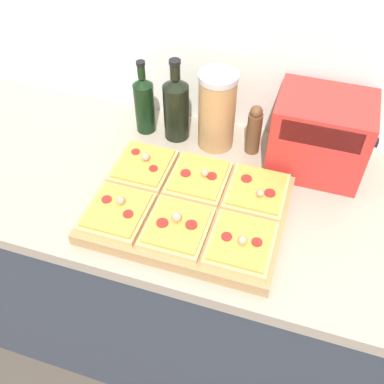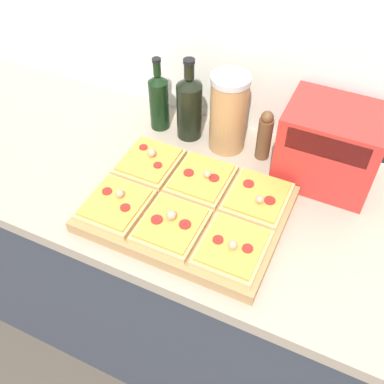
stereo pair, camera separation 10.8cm
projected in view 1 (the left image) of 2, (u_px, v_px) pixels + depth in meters
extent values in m
cube|color=silver|center=(211.00, 8.00, 1.28)|extent=(6.00, 0.06, 2.50)
cube|color=#333842|center=(177.00, 272.00, 1.64)|extent=(2.60, 0.64, 0.84)
cube|color=gray|center=(174.00, 188.00, 1.32)|extent=(2.63, 0.67, 0.04)
cube|color=#A37A4C|center=(189.00, 209.00, 1.21)|extent=(0.51, 0.39, 0.04)
cube|color=tan|center=(144.00, 167.00, 1.29)|extent=(0.16, 0.17, 0.02)
cube|color=orange|center=(143.00, 163.00, 1.28)|extent=(0.14, 0.16, 0.01)
cylinder|color=maroon|center=(136.00, 152.00, 1.30)|extent=(0.02, 0.02, 0.00)
cylinder|color=maroon|center=(153.00, 168.00, 1.26)|extent=(0.02, 0.02, 0.00)
sphere|color=tan|center=(146.00, 157.00, 1.27)|extent=(0.02, 0.02, 0.02)
cube|color=tan|center=(199.00, 179.00, 1.25)|extent=(0.16, 0.17, 0.02)
cube|color=orange|center=(199.00, 176.00, 1.24)|extent=(0.14, 0.16, 0.01)
cylinder|color=maroon|center=(186.00, 173.00, 1.24)|extent=(0.03, 0.03, 0.00)
cylinder|color=maroon|center=(212.00, 176.00, 1.23)|extent=(0.03, 0.03, 0.00)
sphere|color=tan|center=(205.00, 173.00, 1.23)|extent=(0.02, 0.02, 0.02)
cube|color=tan|center=(257.00, 192.00, 1.22)|extent=(0.16, 0.17, 0.02)
cube|color=orange|center=(257.00, 189.00, 1.21)|extent=(0.14, 0.16, 0.01)
cylinder|color=maroon|center=(246.00, 179.00, 1.23)|extent=(0.03, 0.03, 0.00)
cylinder|color=maroon|center=(270.00, 193.00, 1.19)|extent=(0.03, 0.03, 0.00)
sphere|color=tan|center=(260.00, 193.00, 1.18)|extent=(0.02, 0.02, 0.02)
cube|color=tan|center=(117.00, 213.00, 1.17)|extent=(0.16, 0.17, 0.02)
cube|color=orange|center=(117.00, 209.00, 1.16)|extent=(0.14, 0.16, 0.01)
cylinder|color=maroon|center=(107.00, 199.00, 1.17)|extent=(0.03, 0.03, 0.00)
cylinder|color=maroon|center=(128.00, 214.00, 1.14)|extent=(0.03, 0.03, 0.00)
sphere|color=tan|center=(121.00, 200.00, 1.16)|extent=(0.02, 0.02, 0.02)
cube|color=tan|center=(177.00, 228.00, 1.13)|extent=(0.16, 0.17, 0.02)
cube|color=orange|center=(177.00, 224.00, 1.12)|extent=(0.14, 0.16, 0.01)
cylinder|color=maroon|center=(162.00, 223.00, 1.12)|extent=(0.03, 0.03, 0.00)
cylinder|color=maroon|center=(191.00, 225.00, 1.12)|extent=(0.03, 0.03, 0.00)
sphere|color=tan|center=(177.00, 217.00, 1.12)|extent=(0.03, 0.03, 0.03)
cube|color=tan|center=(241.00, 244.00, 1.10)|extent=(0.16, 0.17, 0.02)
cube|color=orange|center=(242.00, 240.00, 1.09)|extent=(0.14, 0.16, 0.01)
cylinder|color=maroon|center=(227.00, 236.00, 1.09)|extent=(0.03, 0.03, 0.00)
cylinder|color=maroon|center=(257.00, 242.00, 1.08)|extent=(0.03, 0.03, 0.00)
sphere|color=tan|center=(242.00, 240.00, 1.07)|extent=(0.02, 0.02, 0.02)
cylinder|color=black|center=(145.00, 108.00, 1.42)|extent=(0.06, 0.06, 0.17)
cone|color=black|center=(142.00, 81.00, 1.35)|extent=(0.06, 0.06, 0.02)
cylinder|color=black|center=(141.00, 71.00, 1.33)|extent=(0.02, 0.02, 0.04)
cylinder|color=black|center=(140.00, 63.00, 1.31)|extent=(0.03, 0.03, 0.01)
cylinder|color=black|center=(176.00, 112.00, 1.39)|extent=(0.08, 0.08, 0.18)
cone|color=black|center=(175.00, 83.00, 1.32)|extent=(0.08, 0.08, 0.03)
cylinder|color=black|center=(175.00, 71.00, 1.29)|extent=(0.03, 0.03, 0.05)
cylinder|color=black|center=(175.00, 62.00, 1.27)|extent=(0.03, 0.03, 0.01)
cylinder|color=#AD7F4C|center=(217.00, 113.00, 1.35)|extent=(0.11, 0.11, 0.23)
cylinder|color=#B2B2B7|center=(218.00, 77.00, 1.26)|extent=(0.12, 0.12, 0.02)
cylinder|color=brown|center=(254.00, 133.00, 1.36)|extent=(0.04, 0.04, 0.14)
sphere|color=brown|center=(256.00, 112.00, 1.30)|extent=(0.04, 0.04, 0.04)
cube|color=red|center=(320.00, 135.00, 1.28)|extent=(0.26, 0.20, 0.23)
cube|color=black|center=(321.00, 136.00, 1.16)|extent=(0.21, 0.01, 0.07)
cube|color=black|center=(374.00, 142.00, 1.24)|extent=(0.02, 0.02, 0.02)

